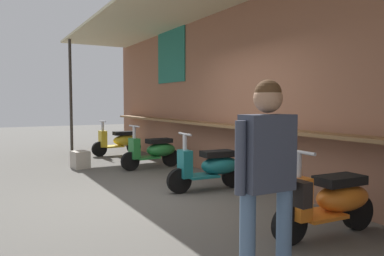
% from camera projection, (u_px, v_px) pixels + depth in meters
% --- Properties ---
extents(ground_plane, '(38.40, 38.40, 0.00)m').
position_uv_depth(ground_plane, '(153.00, 198.00, 5.68)').
color(ground_plane, '#56544F').
extents(market_stall_facade, '(13.71, 2.27, 3.44)m').
position_uv_depth(market_stall_facade, '(253.00, 77.00, 6.46)').
color(market_stall_facade, '#8C5B44').
rests_on(market_stall_facade, ground_plane).
extents(scooter_yellow, '(0.47, 1.40, 0.97)m').
position_uv_depth(scooter_yellow, '(120.00, 141.00, 10.39)').
color(scooter_yellow, gold).
rests_on(scooter_yellow, ground_plane).
extents(scooter_green, '(0.50, 1.40, 0.97)m').
position_uv_depth(scooter_green, '(154.00, 151.00, 8.29)').
color(scooter_green, '#237533').
rests_on(scooter_green, ground_plane).
extents(scooter_teal, '(0.50, 1.40, 0.97)m').
position_uv_depth(scooter_teal, '(211.00, 167.00, 6.22)').
color(scooter_teal, '#197075').
rests_on(scooter_teal, ground_plane).
extents(scooter_orange, '(0.47, 1.40, 0.97)m').
position_uv_depth(scooter_orange, '(331.00, 200.00, 4.08)').
color(scooter_orange, orange).
rests_on(scooter_orange, ground_plane).
extents(shopper_with_handbag, '(0.26, 0.64, 1.62)m').
position_uv_depth(shopper_with_handbag, '(269.00, 166.00, 2.79)').
color(shopper_with_handbag, slate).
rests_on(shopper_with_handbag, ground_plane).
extents(merchandise_crate, '(0.45, 0.38, 0.38)m').
position_uv_depth(merchandise_crate, '(80.00, 160.00, 8.31)').
color(merchandise_crate, '#B2A899').
rests_on(merchandise_crate, ground_plane).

